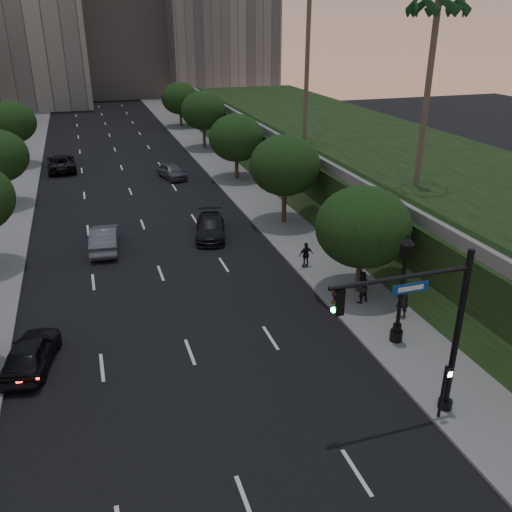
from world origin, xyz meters
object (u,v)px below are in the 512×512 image
object	(u,v)px
pedestrian_b	(361,287)
sedan_near_right	(210,227)
traffic_signal_mast	(432,336)
pedestrian_c	(306,255)
street_lamp	(401,295)
sedan_near_left	(31,353)
pedestrian_a	(402,301)
sedan_far_left	(61,163)
sedan_mid_left	(104,238)
sedan_far_right	(172,171)

from	to	relation	value
pedestrian_b	sedan_near_right	bearing A→B (deg)	-79.95
traffic_signal_mast	sedan_near_right	size ratio (longest dim) A/B	1.39
traffic_signal_mast	pedestrian_c	distance (m)	14.36
pedestrian_c	street_lamp	bearing A→B (deg)	90.88
sedan_near_left	pedestrian_a	world-z (taller)	pedestrian_a
street_lamp	pedestrian_b	distance (m)	4.29
pedestrian_c	traffic_signal_mast	bearing A→B (deg)	81.52
street_lamp	pedestrian_a	world-z (taller)	street_lamp
pedestrian_a	sedan_near_left	bearing A→B (deg)	12.45
sedan_far_left	pedestrian_a	distance (m)	40.75
sedan_near_left	sedan_mid_left	distance (m)	13.48
pedestrian_c	sedan_near_left	bearing A→B (deg)	16.14
sedan_far_left	pedestrian_b	distance (m)	38.33
sedan_far_left	pedestrian_a	world-z (taller)	pedestrian_a
street_lamp	pedestrian_b	bearing A→B (deg)	87.26
traffic_signal_mast	sedan_far_left	world-z (taller)	traffic_signal_mast
street_lamp	sedan_near_right	xyz separation A→B (m)	(-5.26, 16.25, -1.90)
sedan_near_left	sedan_far_left	xyz separation A→B (m)	(1.02, 35.69, 0.06)
sedan_far_left	pedestrian_b	size ratio (longest dim) A/B	3.22
traffic_signal_mast	sedan_far_left	bearing A→B (deg)	107.31
sedan_far_right	sedan_mid_left	bearing A→B (deg)	-128.31
pedestrian_b	sedan_mid_left	bearing A→B (deg)	-57.56
sedan_near_left	pedestrian_c	bearing A→B (deg)	-146.52
sedan_far_right	pedestrian_b	distance (m)	29.07
sedan_near_left	sedan_mid_left	bearing A→B (deg)	-94.24
street_lamp	pedestrian_b	xyz separation A→B (m)	(0.19, 3.99, -1.57)
sedan_mid_left	street_lamp	bearing A→B (deg)	133.61
street_lamp	sedan_far_right	distance (m)	33.02
pedestrian_a	pedestrian_b	distance (m)	2.43
sedan_far_right	sedan_near_left	bearing A→B (deg)	-125.31
sedan_mid_left	sedan_far_right	world-z (taller)	sedan_mid_left
sedan_near_right	pedestrian_b	world-z (taller)	pedestrian_b
pedestrian_b	sedan_near_left	bearing A→B (deg)	-11.44
traffic_signal_mast	pedestrian_a	size ratio (longest dim) A/B	3.80
sedan_mid_left	pedestrian_a	xyz separation A→B (m)	(14.01, -14.25, 0.25)
traffic_signal_mast	sedan_far_right	bearing A→B (deg)	95.19
sedan_near_left	sedan_far_right	bearing A→B (deg)	-98.23
sedan_near_left	pedestrian_c	xyz separation A→B (m)	(15.67, 5.90, 0.20)
sedan_far_left	pedestrian_a	xyz separation A→B (m)	(16.95, -37.05, 0.26)
sedan_near_right	traffic_signal_mast	bearing A→B (deg)	-67.22
traffic_signal_mast	pedestrian_a	xyz separation A→B (m)	(3.28, 6.81, -2.60)
traffic_signal_mast	sedan_mid_left	distance (m)	23.80
pedestrian_b	sedan_far_left	bearing A→B (deg)	-79.75
pedestrian_b	pedestrian_c	world-z (taller)	pedestrian_b
sedan_near_left	pedestrian_b	size ratio (longest dim) A/B	2.45
pedestrian_b	street_lamp	bearing A→B (deg)	73.33
traffic_signal_mast	pedestrian_b	size ratio (longest dim) A/B	3.84
sedan_near_right	sedan_far_right	bearing A→B (deg)	103.52
traffic_signal_mast	pedestrian_a	bearing A→B (deg)	64.25
sedan_near_left	pedestrian_a	size ratio (longest dim) A/B	2.42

